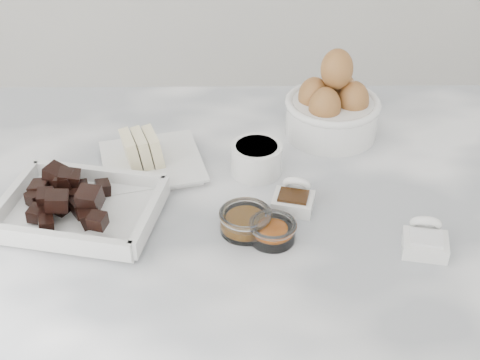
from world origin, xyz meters
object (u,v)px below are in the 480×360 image
honey_bowl (245,221)px  zest_bowl (273,230)px  salt_spoon (425,239)px  butter_plate (150,157)px  sugar_ramekin (256,158)px  vanilla_spoon (294,198)px  chocolate_dish (80,205)px  egg_bowl (332,107)px

honey_bowl → zest_bowl: size_ratio=1.13×
salt_spoon → butter_plate: bearing=153.0°
sugar_ramekin → vanilla_spoon: (0.05, -0.09, -0.01)m
honey_bowl → zest_bowl: honey_bowl is taller
butter_plate → honey_bowl: (0.15, -0.16, -0.00)m
chocolate_dish → vanilla_spoon: size_ratio=3.10×
vanilla_spoon → salt_spoon: (0.17, -0.10, 0.00)m
egg_bowl → salt_spoon: 0.31m
zest_bowl → salt_spoon: size_ratio=0.82×
vanilla_spoon → salt_spoon: 0.19m
chocolate_dish → salt_spoon: bearing=-8.3°
sugar_ramekin → zest_bowl: size_ratio=1.22×
butter_plate → zest_bowl: 0.26m
butter_plate → vanilla_spoon: size_ratio=2.33×
egg_bowl → zest_bowl: 0.30m
honey_bowl → vanilla_spoon: (0.07, 0.06, -0.00)m
sugar_ramekin → egg_bowl: bearing=41.6°
butter_plate → egg_bowl: bearing=19.0°
vanilla_spoon → zest_bowl: bearing=-114.9°
butter_plate → vanilla_spoon: butter_plate is taller
egg_bowl → zest_bowl: bearing=-112.0°
chocolate_dish → honey_bowl: 0.23m
sugar_ramekin → zest_bowl: 0.17m
chocolate_dish → sugar_ramekin: 0.28m
chocolate_dish → egg_bowl: egg_bowl is taller
egg_bowl → sugar_ramekin: bearing=-138.4°
salt_spoon → egg_bowl: bearing=106.7°
butter_plate → zest_bowl: butter_plate is taller
butter_plate → salt_spoon: 0.43m
chocolate_dish → vanilla_spoon: (0.30, 0.03, -0.01)m
sugar_ramekin → vanilla_spoon: sugar_ramekin is taller
sugar_ramekin → zest_bowl: bearing=-84.0°
butter_plate → salt_spoon: bearing=-27.0°
zest_bowl → salt_spoon: bearing=-5.5°
vanilla_spoon → salt_spoon: size_ratio=1.00×
egg_bowl → salt_spoon: size_ratio=2.00×
egg_bowl → salt_spoon: bearing=-73.3°
honey_bowl → salt_spoon: salt_spoon is taller
egg_bowl → honey_bowl: bearing=-120.0°
egg_bowl → salt_spoon: egg_bowl is taller
salt_spoon → sugar_ramekin: bearing=140.2°
butter_plate → salt_spoon: (0.39, -0.20, -0.01)m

